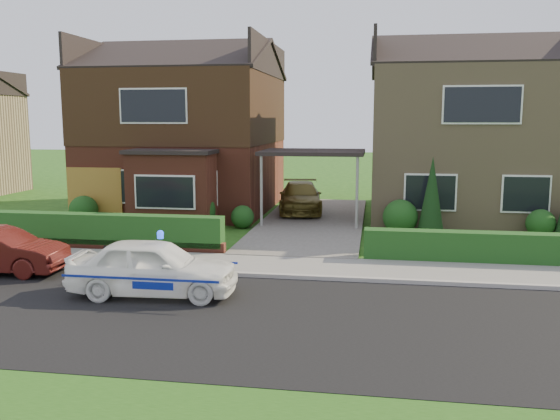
# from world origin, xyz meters

# --- Properties ---
(ground) EXTENTS (120.00, 120.00, 0.00)m
(ground) POSITION_xyz_m (0.00, 0.00, 0.00)
(ground) COLOR #1D4813
(ground) RESTS_ON ground
(road) EXTENTS (60.00, 6.00, 0.02)m
(road) POSITION_xyz_m (0.00, 0.00, 0.00)
(road) COLOR black
(road) RESTS_ON ground
(kerb) EXTENTS (60.00, 0.16, 0.12)m
(kerb) POSITION_xyz_m (0.00, 3.05, 0.06)
(kerb) COLOR #9E9993
(kerb) RESTS_ON ground
(sidewalk) EXTENTS (60.00, 2.00, 0.10)m
(sidewalk) POSITION_xyz_m (0.00, 4.10, 0.05)
(sidewalk) COLOR slate
(sidewalk) RESTS_ON ground
(driveway) EXTENTS (3.80, 12.00, 0.12)m
(driveway) POSITION_xyz_m (0.00, 11.00, 0.06)
(driveway) COLOR #666059
(driveway) RESTS_ON ground
(house_left) EXTENTS (7.50, 9.53, 7.25)m
(house_left) POSITION_xyz_m (-5.78, 13.90, 3.81)
(house_left) COLOR brown
(house_left) RESTS_ON ground
(house_right) EXTENTS (7.50, 8.06, 7.25)m
(house_right) POSITION_xyz_m (5.80, 13.99, 3.66)
(house_right) COLOR #977F5C
(house_right) RESTS_ON ground
(carport_link) EXTENTS (3.80, 3.00, 2.77)m
(carport_link) POSITION_xyz_m (0.00, 10.95, 2.66)
(carport_link) COLOR black
(carport_link) RESTS_ON ground
(garage_door) EXTENTS (2.20, 0.10, 2.10)m
(garage_door) POSITION_xyz_m (-8.25, 9.96, 1.05)
(garage_door) COLOR #8F5D1F
(garage_door) RESTS_ON ground
(dwarf_wall) EXTENTS (7.70, 0.25, 0.36)m
(dwarf_wall) POSITION_xyz_m (-5.80, 5.30, 0.18)
(dwarf_wall) COLOR brown
(dwarf_wall) RESTS_ON ground
(hedge_left) EXTENTS (7.50, 0.55, 0.90)m
(hedge_left) POSITION_xyz_m (-5.80, 5.45, 0.00)
(hedge_left) COLOR #133C17
(hedge_left) RESTS_ON ground
(hedge_right) EXTENTS (7.50, 0.55, 0.80)m
(hedge_right) POSITION_xyz_m (5.80, 5.35, 0.00)
(hedge_right) COLOR #133C17
(hedge_right) RESTS_ON ground
(shrub_left_far) EXTENTS (1.08, 1.08, 1.08)m
(shrub_left_far) POSITION_xyz_m (-8.50, 9.50, 0.54)
(shrub_left_far) COLOR #133C17
(shrub_left_far) RESTS_ON ground
(shrub_left_mid) EXTENTS (1.32, 1.32, 1.32)m
(shrub_left_mid) POSITION_xyz_m (-4.00, 9.30, 0.66)
(shrub_left_mid) COLOR #133C17
(shrub_left_mid) RESTS_ON ground
(shrub_left_near) EXTENTS (0.84, 0.84, 0.84)m
(shrub_left_near) POSITION_xyz_m (-2.40, 9.60, 0.42)
(shrub_left_near) COLOR #133C17
(shrub_left_near) RESTS_ON ground
(shrub_right_near) EXTENTS (1.20, 1.20, 1.20)m
(shrub_right_near) POSITION_xyz_m (3.20, 9.40, 0.60)
(shrub_right_near) COLOR #133C17
(shrub_right_near) RESTS_ON ground
(shrub_right_mid) EXTENTS (0.96, 0.96, 0.96)m
(shrub_right_mid) POSITION_xyz_m (7.80, 9.50, 0.48)
(shrub_right_mid) COLOR #133C17
(shrub_right_mid) RESTS_ON ground
(conifer_a) EXTENTS (0.90, 0.90, 2.60)m
(conifer_a) POSITION_xyz_m (4.20, 9.20, 1.30)
(conifer_a) COLOR black
(conifer_a) RESTS_ON ground
(police_car) EXTENTS (3.47, 3.86, 1.45)m
(police_car) POSITION_xyz_m (-2.53, 1.20, 0.64)
(police_car) COLOR white
(police_car) RESTS_ON ground
(driveway_car) EXTENTS (2.24, 4.37, 1.21)m
(driveway_car) POSITION_xyz_m (-0.72, 13.01, 0.73)
(driveway_car) COLOR brown
(driveway_car) RESTS_ON driveway
(potted_plant_a) EXTENTS (0.40, 0.27, 0.75)m
(potted_plant_a) POSITION_xyz_m (-4.88, 6.00, 0.38)
(potted_plant_a) COLOR gray
(potted_plant_a) RESTS_ON ground
(potted_plant_b) EXTENTS (0.57, 0.56, 0.81)m
(potted_plant_b) POSITION_xyz_m (-4.40, 6.00, 0.40)
(potted_plant_b) COLOR gray
(potted_plant_b) RESTS_ON ground
(potted_plant_c) EXTENTS (0.47, 0.47, 0.68)m
(potted_plant_c) POSITION_xyz_m (-5.03, 6.00, 0.34)
(potted_plant_c) COLOR gray
(potted_plant_c) RESTS_ON ground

